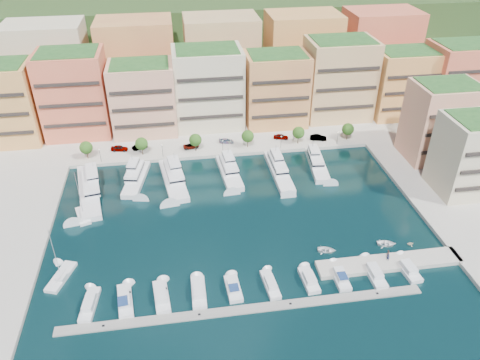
{
  "coord_description": "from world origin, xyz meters",
  "views": [
    {
      "loc": [
        -13.55,
        -92.11,
        70.58
      ],
      "look_at": [
        1.64,
        7.4,
        6.0
      ],
      "focal_mm": 35.0,
      "sensor_mm": 36.0,
      "label": 1
    }
  ],
  "objects": [
    {
      "name": "hillside",
      "position": [
        0.0,
        110.0,
        0.0
      ],
      "size": [
        240.0,
        40.0,
        58.0
      ],
      "primitive_type": "cube",
      "color": "#213415",
      "rests_on": "ground"
    },
    {
      "name": "apartment_east_b",
      "position": [
        62.0,
        1.99,
        11.31
      ],
      "size": [
        18.0,
        14.5,
        20.8
      ],
      "color": "beige",
      "rests_on": "east_quay"
    },
    {
      "name": "car_0",
      "position": [
        -31.06,
        37.12,
        1.86
      ],
      "size": [
        5.32,
        2.82,
        1.72
      ],
      "primitive_type": "imported",
      "rotation": [
        0.0,
        0.0,
        1.41
      ],
      "color": "gray",
      "rests_on": "north_quay"
    },
    {
      "name": "north_quay",
      "position": [
        0.0,
        62.0,
        0.0
      ],
      "size": [
        220.0,
        64.0,
        2.0
      ],
      "primitive_type": "cube",
      "color": "#9E998E",
      "rests_on": "ground"
    },
    {
      "name": "yacht_3",
      "position": [
        0.42,
        20.55,
        1.21
      ],
      "size": [
        6.03,
        18.75,
        7.3
      ],
      "color": "silver",
      "rests_on": "ground"
    },
    {
      "name": "backblock_1",
      "position": [
        -25.0,
        74.0,
        16.0
      ],
      "size": [
        26.0,
        18.0,
        30.0
      ],
      "primitive_type": "cube",
      "color": "#DCA052",
      "rests_on": "north_quay"
    },
    {
      "name": "person_0",
      "position": [
        29.65,
        -21.75,
        1.92
      ],
      "size": [
        0.78,
        0.79,
        1.83
      ],
      "primitive_type": "imported",
      "rotation": [
        0.0,
        0.0,
        2.31
      ],
      "color": "#232946",
      "rests_on": "finger_pier"
    },
    {
      "name": "apartment_5",
      "position": [
        42.0,
        51.99,
        14.31
      ],
      "size": [
        22.0,
        16.5,
        26.8
      ],
      "color": "tan",
      "rests_on": "north_quay"
    },
    {
      "name": "tree_5",
      "position": [
        40.0,
        33.5,
        4.74
      ],
      "size": [
        3.8,
        3.8,
        5.65
      ],
      "color": "#473323",
      "rests_on": "north_quay"
    },
    {
      "name": "backblock_3",
      "position": [
        35.0,
        74.0,
        16.0
      ],
      "size": [
        26.0,
        18.0,
        30.0
      ],
      "primitive_type": "cube",
      "color": "#D9954F",
      "rests_on": "north_quay"
    },
    {
      "name": "yacht_0",
      "position": [
        -37.85,
        17.09,
        1.21
      ],
      "size": [
        9.22,
        26.44,
        7.3
      ],
      "color": "silver",
      "rests_on": "ground"
    },
    {
      "name": "lamppost_4",
      "position": [
        36.0,
        31.2,
        3.83
      ],
      "size": [
        0.3,
        0.3,
        4.2
      ],
      "color": "black",
      "rests_on": "north_quay"
    },
    {
      "name": "apartment_7",
      "position": [
        84.0,
        47.99,
        13.31
      ],
      "size": [
        22.0,
        16.5,
        24.8
      ],
      "color": "#D96948",
      "rests_on": "north_quay"
    },
    {
      "name": "car_4",
      "position": [
        19.41,
        37.23,
        1.8
      ],
      "size": [
        4.99,
        2.99,
        1.59
      ],
      "primitive_type": "imported",
      "rotation": [
        0.0,
        0.0,
        1.32
      ],
      "color": "gray",
      "rests_on": "north_quay"
    },
    {
      "name": "tender_3",
      "position": [
        37.58,
        -16.59,
        0.42
      ],
      "size": [
        1.6,
        1.39,
        0.84
      ],
      "primitive_type": "imported",
      "rotation": [
        0.0,
        0.0,
        1.58
      ],
      "color": "beige",
      "rests_on": "ground"
    },
    {
      "name": "car_3",
      "position": [
        1.86,
        37.28,
        1.66
      ],
      "size": [
        4.81,
        2.6,
        1.32
      ],
      "primitive_type": "imported",
      "rotation": [
        0.0,
        0.0,
        1.4
      ],
      "color": "gray",
      "rests_on": "north_quay"
    },
    {
      "name": "tree_2",
      "position": [
        -8.0,
        33.5,
        4.74
      ],
      "size": [
        3.8,
        3.8,
        5.65
      ],
      "color": "#473323",
      "rests_on": "north_quay"
    },
    {
      "name": "ground",
      "position": [
        0.0,
        0.0,
        0.0
      ],
      "size": [
        400.0,
        400.0,
        0.0
      ],
      "primitive_type": "plane",
      "color": "black",
      "rests_on": "ground"
    },
    {
      "name": "apartment_3",
      "position": [
        -2.0,
        51.99,
        13.81
      ],
      "size": [
        22.0,
        16.5,
        25.8
      ],
      "color": "beige",
      "rests_on": "north_quay"
    },
    {
      "name": "south_pontoon",
      "position": [
        -3.0,
        -30.0,
        0.0
      ],
      "size": [
        72.0,
        2.2,
        0.35
      ],
      "primitive_type": "cube",
      "color": "gray",
      "rests_on": "ground"
    },
    {
      "name": "lamppost_3",
      "position": [
        18.0,
        31.2,
        3.83
      ],
      "size": [
        0.3,
        0.3,
        4.2
      ],
      "color": "black",
      "rests_on": "north_quay"
    },
    {
      "name": "car_5",
      "position": [
        30.96,
        34.7,
        1.86
      ],
      "size": [
        5.52,
        3.12,
        1.72
      ],
      "primitive_type": "imported",
      "rotation": [
        0.0,
        0.0,
        1.31
      ],
      "color": "gray",
      "rests_on": "north_quay"
    },
    {
      "name": "cruiser_5",
      "position": [
        3.08,
        -24.59,
        0.55
      ],
      "size": [
        3.04,
        8.29,
        2.55
      ],
      "color": "silver",
      "rests_on": "ground"
    },
    {
      "name": "cruiser_8",
      "position": [
        25.4,
        -24.6,
        0.55
      ],
      "size": [
        2.91,
        9.25,
        2.55
      ],
      "color": "silver",
      "rests_on": "ground"
    },
    {
      "name": "yacht_2",
      "position": [
        -15.36,
        19.15,
        1.21
      ],
      "size": [
        7.97,
        22.0,
        7.3
      ],
      "color": "silver",
      "rests_on": "ground"
    },
    {
      "name": "finger_pier",
      "position": [
        30.0,
        -22.0,
        0.0
      ],
      "size": [
        32.0,
        5.0,
        2.0
      ],
      "primitive_type": "cube",
      "color": "#9E998E",
      "rests_on": "ground"
    },
    {
      "name": "cruiser_1",
      "position": [
        -26.24,
        -24.62,
        0.57
      ],
      "size": [
        3.72,
        9.01,
        2.66
      ],
      "color": "silver",
      "rests_on": "ground"
    },
    {
      "name": "tree_3",
      "position": [
        8.0,
        33.5,
        4.74
      ],
      "size": [
        3.8,
        3.8,
        5.65
      ],
      "color": "#473323",
      "rests_on": "north_quay"
    },
    {
      "name": "cruiser_9",
      "position": [
        33.03,
        -24.59,
        0.55
      ],
      "size": [
        3.53,
        8.24,
        2.55
      ],
      "color": "silver",
      "rests_on": "ground"
    },
    {
      "name": "yacht_4",
      "position": [
        14.51,
        18.91,
        1.09
      ],
      "size": [
        4.52,
        21.94,
        7.3
      ],
      "color": "silver",
      "rests_on": "ground"
    },
    {
      "name": "car_2",
      "position": [
        -9.29,
        35.51,
        1.68
      ],
      "size": [
        5.17,
        2.89,
        1.37
      ],
      "primitive_type": "imported",
      "rotation": [
        0.0,
        0.0,
        1.7
      ],
      "color": "gray",
      "rests_on": "north_quay"
    },
    {
      "name": "cruiser_0",
      "position": [
        -33.06,
        -24.6,
        0.55
      ],
      "size": [
        3.58,
        9.02,
        2.55
      ],
      "color": "silver",
      "rests_on": "ground"
    },
    {
      "name": "tender_0",
      "position": [
        17.89,
        -15.88,
        0.43
      ],
      "size": [
        4.8,
        4.03,
        0.85
      ],
      "primitive_type": "imported",
      "rotation": [
        0.0,
        0.0,
        1.27
      ],
      "color": "white",
      "rests_on": "ground"
    },
    {
      "name": "apartment_6",
      "position": [
        64.0,
        49.99,
        12.31
      ],
      "size": [
        20.0,
        15.5,
        22.8
      ],
      "color": "#D9954F",
      "rests_on": "north_quay"
    },
    {
      "name": "tender_2",
      "position": [
        32.15,
        -15.82,
        0.44
      ],
      "size": [
        4.88,
        3.97,
        0.89
      ],
      "primitive_type": "imported",
      "rotation": [
        0.0,
        0.0,
        1.34
      ],
      "color": "white",
      "rests_on": "ground"
    },
    {
      "name": "apartment_1",
      "position": [
        -44.0,
        51.99,
        14.31
      ],
      "size": [
        20.0,
        16.5,
        26.8
      ],
      "color": "#D96948",
      "rests_on": "north_quay"
    },
    {
      "name": "tree_4",
      "position": [
        24.0,
        33.5,
        4.74
      ],
      "size": [
        3.8,
        3.8,
        5.65
      ],
      "color": "#473323",
      "rests_on": "north_quay"
    },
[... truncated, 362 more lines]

